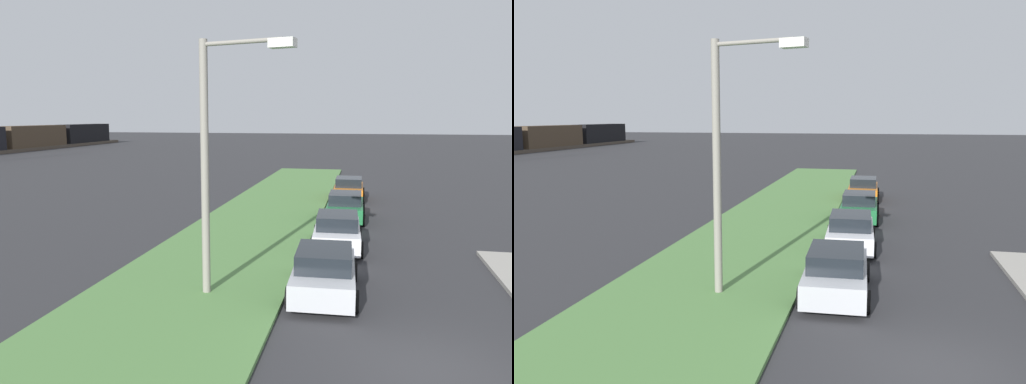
% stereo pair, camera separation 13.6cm
% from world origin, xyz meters
% --- Properties ---
extents(ground, '(300.00, 300.00, 0.00)m').
position_xyz_m(ground, '(0.00, 0.00, 0.00)').
color(ground, '#2D2D30').
extents(grass_median, '(60.00, 6.00, 0.12)m').
position_xyz_m(grass_median, '(10.00, 6.69, 0.06)').
color(grass_median, '#517F42').
rests_on(grass_median, ground).
extents(parked_car_silver, '(4.36, 2.13, 1.47)m').
position_xyz_m(parked_car_silver, '(4.21, 2.60, 0.72)').
color(parked_car_silver, '#B2B5BA').
rests_on(parked_car_silver, ground).
extents(parked_car_white, '(4.36, 2.14, 1.47)m').
position_xyz_m(parked_car_white, '(9.75, 2.51, 0.72)').
color(parked_car_white, silver).
rests_on(parked_car_white, ground).
extents(parked_car_green, '(4.31, 2.04, 1.47)m').
position_xyz_m(parked_car_green, '(15.55, 2.41, 0.72)').
color(parked_car_green, '#1E6B38').
rests_on(parked_car_green, ground).
extents(parked_car_orange, '(4.31, 2.04, 1.47)m').
position_xyz_m(parked_car_orange, '(22.21, 2.44, 0.72)').
color(parked_car_orange, orange).
rests_on(parked_car_orange, ground).
extents(streetlight, '(0.89, 2.84, 7.50)m').
position_xyz_m(streetlight, '(3.31, 5.70, 4.39)').
color(streetlight, gray).
rests_on(streetlight, ground).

